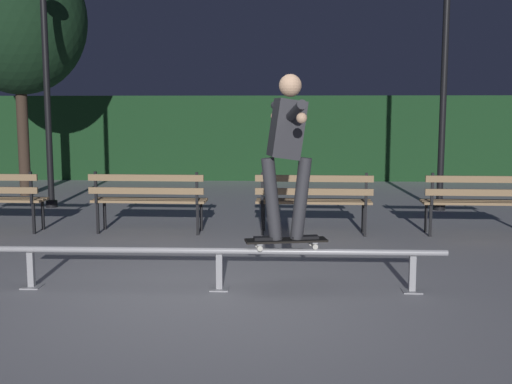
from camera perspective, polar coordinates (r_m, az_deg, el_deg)
ground_plane at (r=6.01m, az=-3.52°, el=-9.35°), size 90.00×90.00×0.00m
hedge_backdrop at (r=15.97m, az=0.22°, el=4.90°), size 24.00×1.20×2.05m
grind_rail at (r=6.16m, az=-3.31°, el=-5.82°), size 4.34×0.18×0.41m
skateboard at (r=6.10m, az=2.71°, el=-4.39°), size 0.80×0.34×0.09m
skateboarder at (r=5.98m, az=2.79°, el=4.43°), size 0.63×1.39×1.56m
park_bench_left_center at (r=9.00m, az=-9.62°, el=-0.32°), size 1.61×0.46×0.88m
park_bench_right_center at (r=8.81m, az=5.18°, el=-0.41°), size 1.61×0.46×0.88m
park_bench_rightmost at (r=9.22m, az=19.61°, el=-0.46°), size 1.61×0.46×0.88m
tree_far_left at (r=13.69m, az=-20.54°, el=14.23°), size 2.65×2.65×4.94m
lamp_post_left at (r=11.80m, az=-18.28°, el=10.70°), size 0.32×0.32×3.90m
lamp_post_right at (r=11.36m, az=16.51°, el=10.90°), size 0.32×0.32×3.90m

